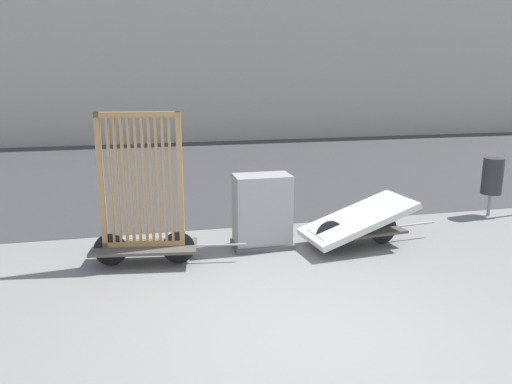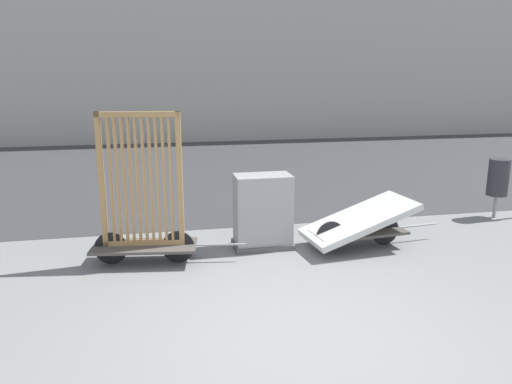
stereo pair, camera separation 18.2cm
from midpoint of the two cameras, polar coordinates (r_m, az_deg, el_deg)
ground_plane at (r=5.29m, az=6.41°, el=-16.21°), size 60.00×60.00×0.00m
road_strip at (r=13.76m, az=-5.21°, el=2.66°), size 56.00×10.71×0.01m
bike_cart_with_bedframe at (r=6.98m, az=-12.06°, el=-2.10°), size 2.15×0.79×2.11m
bike_cart_with_mattress at (r=7.72m, az=12.35°, el=-3.48°), size 2.26×1.07×0.74m
utility_cabinet at (r=7.54m, az=1.47°, el=-2.54°), size 0.90×0.55×1.12m
trash_bin at (r=10.05m, az=26.42°, el=1.46°), size 0.36×0.36×1.09m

